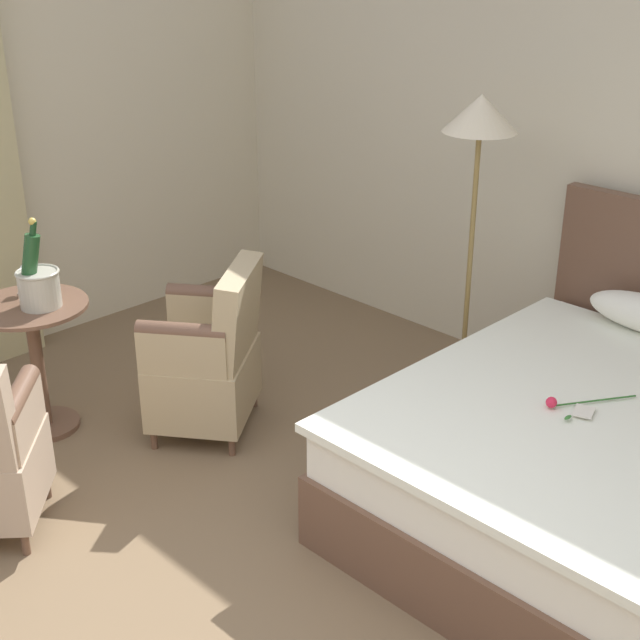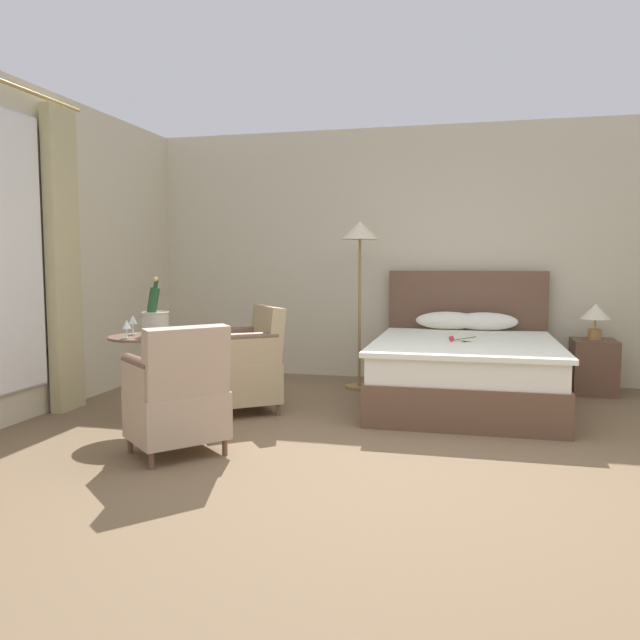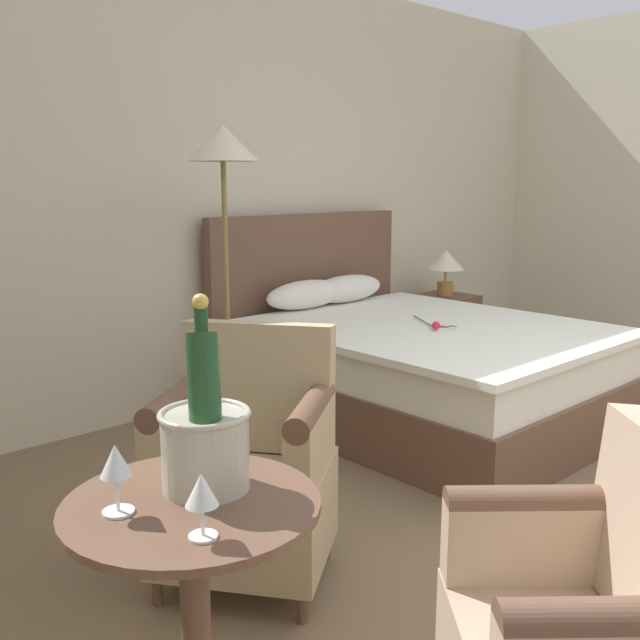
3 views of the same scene
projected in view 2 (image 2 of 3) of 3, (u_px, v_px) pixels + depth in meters
ground_plane at (398, 471)px, 3.90m from camera, size 7.76×7.76×0.00m
wall_headboard_side at (432, 255)px, 6.85m from camera, size 6.38×0.12×2.77m
bed at (465, 368)px, 5.74m from camera, size 1.65×2.13×1.21m
nightstand at (593, 367)px, 6.17m from camera, size 0.44×0.43×0.54m
bedside_lamp at (596, 314)px, 6.12m from camera, size 0.29×0.29×0.36m
floor_lamp_brass at (360, 246)px, 6.31m from camera, size 0.38×0.38×1.72m
side_table_round at (147, 371)px, 4.96m from camera, size 0.59×0.59×0.72m
champagne_bucket at (155, 319)px, 4.94m from camera, size 0.22×0.22×0.47m
wine_glass_near_bucket at (133, 321)px, 5.02m from camera, size 0.07×0.07×0.16m
wine_glass_near_edge at (127, 325)px, 4.79m from camera, size 0.07×0.07×0.14m
armchair_by_window at (250, 365)px, 5.44m from camera, size 0.77×0.78×0.92m
armchair_facing_bed at (178, 397)px, 4.18m from camera, size 0.77×0.78×0.89m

